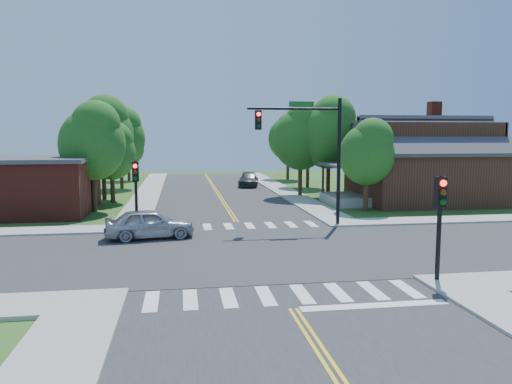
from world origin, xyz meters
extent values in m
plane|color=#28541A|center=(0.00, 0.00, 0.00)|extent=(100.00, 100.00, 0.00)
cube|color=#2D2D30|center=(0.00, 0.00, 0.02)|extent=(10.00, 90.00, 0.04)
cube|color=#2D2D30|center=(0.00, 0.00, 0.03)|extent=(90.00, 10.00, 0.04)
cube|color=#2D2D30|center=(0.00, 0.00, 0.00)|extent=(10.20, 10.20, 0.06)
cube|color=#9E9B93|center=(6.10, 25.00, 0.07)|extent=(2.20, 40.00, 0.14)
cube|color=#9E9B93|center=(-6.10, 25.00, 0.07)|extent=(2.20, 40.00, 0.14)
cube|color=white|center=(-4.20, 6.20, 0.05)|extent=(0.45, 2.00, 0.01)
cube|color=white|center=(-3.00, 6.20, 0.05)|extent=(0.45, 2.00, 0.01)
cube|color=white|center=(-1.80, 6.20, 0.05)|extent=(0.45, 2.00, 0.01)
cube|color=white|center=(-0.60, 6.20, 0.05)|extent=(0.45, 2.00, 0.01)
cube|color=white|center=(0.60, 6.20, 0.05)|extent=(0.45, 2.00, 0.01)
cube|color=white|center=(1.80, 6.20, 0.05)|extent=(0.45, 2.00, 0.01)
cube|color=white|center=(3.00, 6.20, 0.05)|extent=(0.45, 2.00, 0.01)
cube|color=white|center=(4.20, 6.20, 0.05)|extent=(0.45, 2.00, 0.01)
cube|color=white|center=(-4.20, -6.20, 0.05)|extent=(0.45, 2.00, 0.01)
cube|color=white|center=(-3.00, -6.20, 0.05)|extent=(0.45, 2.00, 0.01)
cube|color=white|center=(-1.80, -6.20, 0.05)|extent=(0.45, 2.00, 0.01)
cube|color=white|center=(-0.60, -6.20, 0.05)|extent=(0.45, 2.00, 0.01)
cube|color=white|center=(0.60, -6.20, 0.05)|extent=(0.45, 2.00, 0.01)
cube|color=white|center=(1.80, -6.20, 0.05)|extent=(0.45, 2.00, 0.01)
cube|color=white|center=(3.00, -6.20, 0.05)|extent=(0.45, 2.00, 0.01)
cube|color=white|center=(4.20, -6.20, 0.05)|extent=(0.45, 2.00, 0.01)
cube|color=yellow|center=(-0.10, 26.25, 0.05)|extent=(0.10, 37.50, 0.01)
cube|color=yellow|center=(0.10, 26.25, 0.05)|extent=(0.10, 37.50, 0.01)
cube|color=white|center=(2.50, -7.60, 0.00)|extent=(4.60, 0.45, 0.09)
cylinder|color=black|center=(5.60, 5.60, 3.60)|extent=(0.20, 0.20, 7.20)
cylinder|color=black|center=(3.00, 5.60, 6.60)|extent=(5.20, 0.14, 0.14)
cube|color=#19591E|center=(3.40, 5.55, 6.85)|extent=(1.40, 0.04, 0.30)
cube|color=black|center=(1.00, 5.60, 5.98)|extent=(0.34, 0.28, 1.05)
sphere|color=#FF0C0C|center=(1.00, 5.43, 6.29)|extent=(0.22, 0.22, 0.22)
sphere|color=#3F2605|center=(1.00, 5.43, 5.97)|extent=(0.22, 0.22, 0.22)
sphere|color=#05330F|center=(1.00, 5.43, 5.65)|extent=(0.22, 0.22, 0.22)
cylinder|color=black|center=(5.60, -5.60, 1.90)|extent=(0.16, 0.16, 3.80)
cube|color=black|center=(5.60, -5.60, 3.23)|extent=(0.34, 0.28, 1.05)
sphere|color=#FF0C0C|center=(5.60, -5.77, 3.54)|extent=(0.22, 0.22, 0.22)
sphere|color=#3F2605|center=(5.60, -5.77, 3.22)|extent=(0.22, 0.22, 0.22)
sphere|color=#05330F|center=(5.60, -5.77, 2.90)|extent=(0.22, 0.22, 0.22)
cylinder|color=black|center=(-5.60, 5.60, 1.90)|extent=(0.16, 0.16, 3.80)
cube|color=black|center=(-5.60, 5.60, 3.23)|extent=(0.34, 0.28, 1.05)
sphere|color=#FF0C0C|center=(-5.60, 5.43, 3.54)|extent=(0.22, 0.22, 0.22)
sphere|color=#3F2605|center=(-5.60, 5.43, 3.22)|extent=(0.22, 0.22, 0.22)
sphere|color=#05330F|center=(-5.60, 5.43, 2.90)|extent=(0.22, 0.22, 0.22)
cube|color=#381D13|center=(15.20, 14.20, 2.00)|extent=(10.00, 8.00, 4.00)
cube|color=#9E9B93|center=(8.90, 14.20, 0.35)|extent=(2.60, 4.50, 0.70)
cylinder|color=#381D13|center=(7.80, 12.20, 1.60)|extent=(0.18, 0.18, 2.50)
cylinder|color=#381D13|center=(7.80, 16.20, 1.60)|extent=(0.18, 0.18, 2.50)
cube|color=#38383D|center=(8.90, 14.20, 2.95)|extent=(2.80, 4.80, 0.18)
cube|color=maroon|center=(17.70, 17.70, 3.55)|extent=(0.90, 0.90, 7.11)
cube|color=maroon|center=(-14.20, 13.20, 1.75)|extent=(10.00, 8.00, 3.50)
cube|color=#38383D|center=(-14.20, 13.20, 3.60)|extent=(10.40, 8.40, 0.25)
cylinder|color=#382314|center=(9.16, 10.54, 1.18)|extent=(0.34, 0.34, 2.35)
ellipsoid|color=#225519|center=(9.16, 10.54, 3.84)|extent=(3.71, 3.53, 4.08)
sphere|color=#225519|center=(9.46, 10.34, 4.95)|extent=(2.72, 2.72, 2.72)
cylinder|color=#382314|center=(8.85, 18.27, 1.57)|extent=(0.34, 0.34, 3.13)
ellipsoid|color=#225519|center=(8.85, 18.27, 5.11)|extent=(4.95, 4.70, 5.44)
sphere|color=#225519|center=(9.15, 18.07, 6.60)|extent=(3.63, 3.63, 3.63)
cylinder|color=#382314|center=(9.22, 26.44, 1.43)|extent=(0.34, 0.34, 2.86)
ellipsoid|color=#225519|center=(9.22, 26.44, 4.67)|extent=(4.51, 4.29, 4.97)
sphere|color=#225519|center=(9.52, 26.24, 6.02)|extent=(3.31, 3.31, 3.31)
cylinder|color=#382314|center=(9.16, 35.41, 1.45)|extent=(0.34, 0.34, 2.90)
ellipsoid|color=#225519|center=(9.16, 35.41, 4.74)|extent=(4.58, 4.35, 5.04)
sphere|color=#225519|center=(9.46, 35.21, 6.11)|extent=(3.36, 3.36, 3.36)
cylinder|color=#382314|center=(-9.03, 13.26, 1.39)|extent=(0.34, 0.34, 2.78)
ellipsoid|color=#225519|center=(-9.03, 13.26, 4.54)|extent=(4.39, 4.17, 4.83)
sphere|color=#225519|center=(-8.73, 13.06, 5.85)|extent=(3.22, 3.22, 3.22)
cylinder|color=#382314|center=(-9.32, 19.69, 1.56)|extent=(0.34, 0.34, 3.11)
ellipsoid|color=#225519|center=(-9.32, 19.69, 5.08)|extent=(4.91, 4.67, 5.41)
sphere|color=#225519|center=(-9.02, 19.49, 6.55)|extent=(3.60, 3.60, 3.60)
cylinder|color=#382314|center=(-8.89, 28.10, 1.48)|extent=(0.34, 0.34, 2.95)
ellipsoid|color=#225519|center=(-8.89, 28.10, 4.82)|extent=(4.66, 4.43, 5.13)
sphere|color=#225519|center=(-8.59, 27.90, 6.22)|extent=(3.42, 3.42, 3.42)
cylinder|color=#382314|center=(-9.06, 36.84, 1.13)|extent=(0.34, 0.34, 2.25)
ellipsoid|color=#225519|center=(-9.06, 36.84, 3.67)|extent=(3.55, 3.38, 3.91)
sphere|color=#225519|center=(-8.76, 36.64, 4.74)|extent=(2.61, 2.61, 2.61)
cylinder|color=#382314|center=(6.70, 19.24, 1.47)|extent=(0.34, 0.34, 2.94)
ellipsoid|color=#225519|center=(6.70, 19.24, 4.79)|extent=(4.64, 4.40, 5.10)
sphere|color=#225519|center=(7.00, 19.04, 6.18)|extent=(3.40, 3.40, 3.40)
cylinder|color=#382314|center=(-8.40, 17.72, 1.15)|extent=(0.34, 0.34, 2.30)
ellipsoid|color=#225519|center=(-8.40, 17.72, 3.76)|extent=(3.64, 3.45, 4.00)
sphere|color=#225519|center=(-8.10, 17.52, 4.85)|extent=(2.67, 2.67, 2.67)
imported|color=#AEB0B5|center=(-4.80, 3.50, 0.75)|extent=(3.00, 4.89, 1.49)
imported|color=#2F3235|center=(3.50, 27.88, 0.68)|extent=(3.51, 5.31, 1.35)
camera|label=1|loc=(-3.23, -21.47, 5.17)|focal=35.00mm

